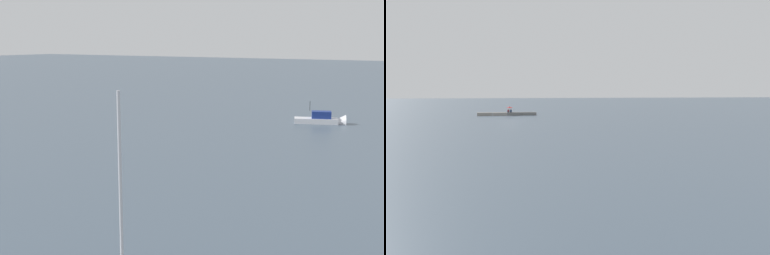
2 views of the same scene
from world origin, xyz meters
TOP-DOWN VIEW (x-y plane):
  - motorboat_white_near at (-26.43, 44.99)m, footprint 4.42×7.10m

SIDE VIEW (x-z plane):
  - motorboat_white_near at x=-26.43m, z-range -1.51..2.31m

